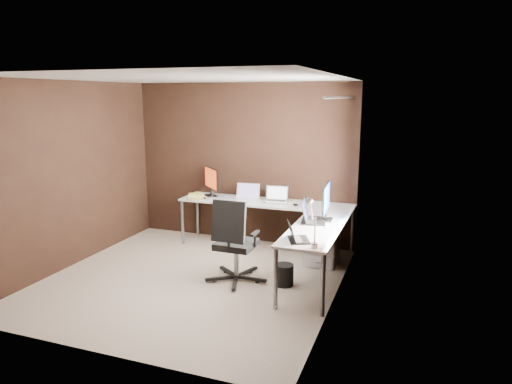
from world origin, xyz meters
TOP-DOWN VIEW (x-y plane):
  - room at (0.34, 0.07)m, footprint 3.60×3.60m
  - desk at (0.84, 1.04)m, footprint 2.65×2.25m
  - drawer_pedestal at (1.43, 1.15)m, footprint 0.42×0.50m
  - monitor_left at (-0.46, 1.58)m, footprint 0.39×0.38m
  - monitor_right at (1.54, 0.77)m, footprint 0.15×0.57m
  - laptop_white at (0.17, 1.52)m, footprint 0.38×0.29m
  - laptop_silver at (0.63, 1.55)m, footprint 0.37×0.28m
  - laptop_black_big at (1.37, 0.66)m, footprint 0.37×0.47m
  - laptop_black_small at (1.40, -0.17)m, footprint 0.33×0.37m
  - book_stack at (-0.59, 1.30)m, footprint 0.30×0.28m
  - mouse_left at (-0.47, 1.32)m, footprint 0.08×0.05m
  - mouse_corner at (0.97, 1.40)m, footprint 0.09×0.06m
  - desk_lamp at (1.58, -0.29)m, footprint 0.18×0.20m
  - office_chair at (0.53, 0.15)m, footprint 0.60×0.60m
  - wastebasket at (1.15, 0.24)m, footprint 0.26×0.26m

SIDE VIEW (x-z plane):
  - wastebasket at x=1.15m, z-range 0.00..0.27m
  - drawer_pedestal at x=1.43m, z-range 0.00..0.60m
  - office_chair at x=0.53m, z-range -0.22..0.85m
  - desk at x=0.84m, z-range 0.31..1.04m
  - mouse_left at x=-0.47m, z-range 0.73..0.76m
  - mouse_corner at x=0.97m, z-range 0.73..0.76m
  - book_stack at x=-0.59m, z-range 0.73..0.81m
  - laptop_black_small at x=1.40m, z-range 0.67..0.88m
  - laptop_silver at x=0.63m, z-range 0.67..0.90m
  - laptop_white at x=0.17m, z-range 0.66..0.90m
  - laptop_black_big at x=1.37m, z-range 0.65..0.93m
  - monitor_left at x=-0.46m, z-range 0.76..1.21m
  - monitor_right at x=1.54m, z-range 0.76..1.23m
  - desk_lamp at x=1.58m, z-range 0.80..1.31m
  - room at x=0.34m, z-range 0.03..2.53m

